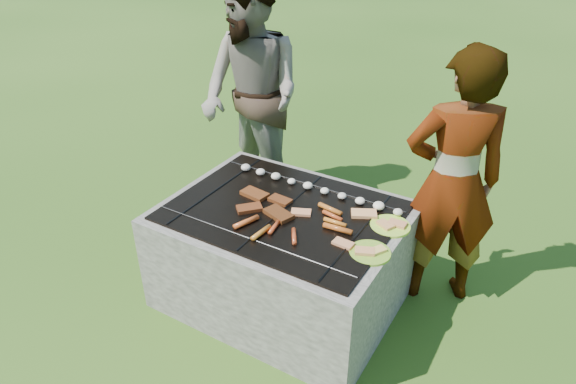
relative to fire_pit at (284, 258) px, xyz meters
name	(u,v)px	position (x,y,z in m)	size (l,w,h in m)	color
lawn	(284,295)	(0.00, 0.00, -0.28)	(60.00, 60.00, 0.00)	#244812
fire_pit	(284,258)	(0.00, 0.00, 0.00)	(1.30, 1.00, 0.62)	gray
mushrooms	(315,188)	(0.05, 0.27, 0.35)	(1.06, 0.06, 0.04)	beige
pork_slabs	(266,204)	(-0.11, -0.02, 0.34)	(0.40, 0.28, 0.02)	#A04B1D
sausages	(301,224)	(0.16, -0.08, 0.34)	(0.56, 0.48, 0.03)	orange
bread_on_grate	(343,219)	(0.33, 0.07, 0.34)	(0.44, 0.40, 0.02)	#EFAB7A
plate_far	(390,226)	(0.56, 0.16, 0.33)	(0.26, 0.26, 0.03)	#E7FF3C
plate_near	(370,252)	(0.56, -0.11, 0.33)	(0.27, 0.27, 0.03)	gold
cook	(452,183)	(0.77, 0.51, 0.48)	(0.55, 0.36, 1.52)	gray
bystander	(251,98)	(-0.77, 0.82, 0.58)	(0.84, 0.65, 1.72)	#A39788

